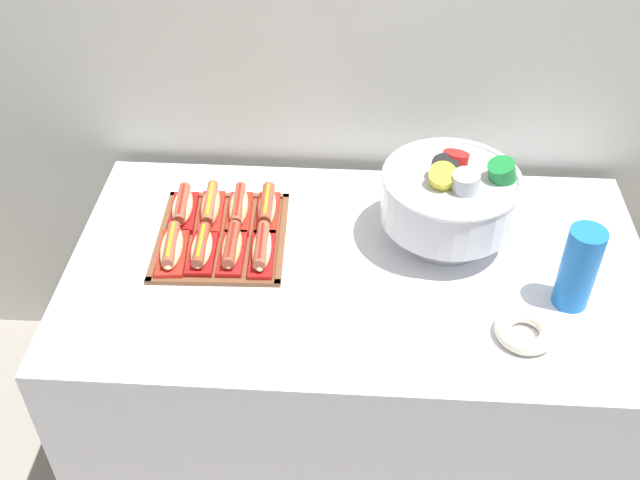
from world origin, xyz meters
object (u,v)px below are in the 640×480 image
object	(u,v)px
serving_tray	(222,237)
punch_bowl	(451,196)
donut	(525,331)
hot_dog_7	(267,208)
buffet_table	(354,358)
hot_dog_2	(232,249)
hot_dog_4	(183,208)
hot_dog_1	(202,249)
hot_dog_3	(262,250)
hot_dog_6	(239,208)
hot_dog_0	(172,249)
cup_stack	(579,268)
hot_dog_5	(211,207)

from	to	relation	value
serving_tray	punch_bowl	distance (m)	0.59
donut	hot_dog_7	bearing A→B (deg)	148.52
buffet_table	hot_dog_2	size ratio (longest dim) A/B	8.53
buffet_table	hot_dog_4	xyz separation A→B (m)	(-0.47, 0.16, 0.39)
hot_dog_4	punch_bowl	distance (m)	0.70
hot_dog_1	hot_dog_7	world-z (taller)	hot_dog_7
hot_dog_3	hot_dog_6	distance (m)	0.18
serving_tray	hot_dog_2	bearing A→B (deg)	-63.56
punch_bowl	donut	bearing A→B (deg)	-64.62
hot_dog_3	donut	world-z (taller)	hot_dog_3
hot_dog_2	punch_bowl	distance (m)	0.56
hot_dog_3	donut	distance (m)	0.66
punch_bowl	hot_dog_6	bearing A→B (deg)	174.79
hot_dog_1	hot_dog_4	world-z (taller)	hot_dog_4
buffet_table	hot_dog_0	bearing A→B (deg)	-178.88
hot_dog_6	punch_bowl	size ratio (longest dim) A/B	0.50
hot_dog_6	hot_dog_7	world-z (taller)	hot_dog_7
hot_dog_6	donut	distance (m)	0.80
cup_stack	donut	distance (m)	0.19
buffet_table	hot_dog_5	xyz separation A→B (m)	(-0.40, 0.16, 0.39)
hot_dog_5	hot_dog_1	bearing A→B (deg)	-88.01
serving_tray	hot_dog_1	world-z (taller)	hot_dog_1
hot_dog_6	donut	world-z (taller)	hot_dog_6
punch_bowl	hot_dog_1	bearing A→B (deg)	-169.12
serving_tray	hot_dog_2	world-z (taller)	hot_dog_2
hot_dog_7	cup_stack	distance (m)	0.80
hot_dog_3	donut	xyz separation A→B (m)	(0.62, -0.22, -0.02)
hot_dog_7	buffet_table	bearing A→B (deg)	-33.45
hot_dog_2	hot_dog_5	bearing A→B (deg)	116.44
hot_dog_5	punch_bowl	xyz separation A→B (m)	(0.62, -0.05, 0.10)
hot_dog_2	hot_dog_3	xyz separation A→B (m)	(0.07, 0.00, 0.00)
hot_dog_3	cup_stack	size ratio (longest dim) A/B	0.84
hot_dog_6	cup_stack	bearing A→B (deg)	-17.67
serving_tray	hot_dog_0	xyz separation A→B (m)	(-0.11, -0.09, 0.03)
hot_dog_0	hot_dog_2	world-z (taller)	hot_dog_2
hot_dog_3	hot_dog_4	xyz separation A→B (m)	(-0.23, 0.16, -0.00)
hot_dog_7	hot_dog_4	bearing A→B (deg)	-178.01
cup_stack	hot_dog_0	bearing A→B (deg)	174.56
hot_dog_7	donut	distance (m)	0.73
hot_dog_2	hot_dog_6	bearing A→B (deg)	91.99
donut	hot_dog_5	bearing A→B (deg)	154.02
hot_dog_1	hot_dog_3	xyz separation A→B (m)	(0.15, 0.01, 0.00)
serving_tray	hot_dog_7	size ratio (longest dim) A/B	2.09
hot_dog_2	hot_dog_5	distance (m)	0.18
hot_dog_1	donut	world-z (taller)	hot_dog_1
hot_dog_4	buffet_table	bearing A→B (deg)	-18.24
hot_dog_5	hot_dog_6	world-z (taller)	hot_dog_5
cup_stack	donut	bearing A→B (deg)	-135.76
donut	serving_tray	bearing A→B (deg)	158.01
hot_dog_7	donut	world-z (taller)	hot_dog_7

